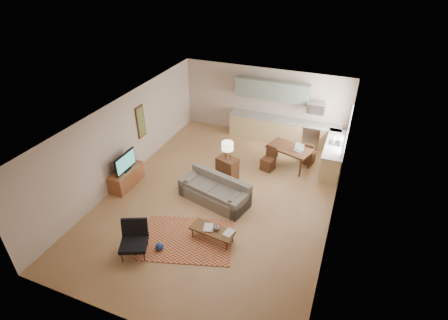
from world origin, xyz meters
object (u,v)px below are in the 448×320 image
at_px(console_table, 227,169).
at_px(armchair, 134,241).
at_px(tv_credenza, 127,177).
at_px(coffee_table, 212,234).
at_px(dining_table, 289,157).
at_px(sofa, 214,190).

bearing_deg(console_table, armchair, -86.09).
bearing_deg(tv_credenza, coffee_table, -19.19).
distance_m(armchair, dining_table, 5.98).
bearing_deg(sofa, tv_credenza, -160.01).
distance_m(tv_credenza, console_table, 3.21).
distance_m(armchair, console_table, 4.01).
height_order(coffee_table, armchair, armchair).
bearing_deg(coffee_table, sofa, 117.66).
height_order(sofa, tv_credenza, sofa).
xyz_separation_m(coffee_table, tv_credenza, (-3.48, 1.21, 0.12)).
relative_size(coffee_table, armchair, 1.36).
relative_size(coffee_table, tv_credenza, 0.92).
relative_size(coffee_table, dining_table, 0.81).
xyz_separation_m(armchair, dining_table, (2.61, 5.38, -0.06)).
relative_size(armchair, dining_table, 0.59).
bearing_deg(tv_credenza, console_table, 28.36).
distance_m(coffee_table, armchair, 1.98).
distance_m(sofa, armchair, 2.84).
height_order(armchair, tv_credenza, armchair).
xyz_separation_m(console_table, dining_table, (1.68, 1.48, -0.02)).
bearing_deg(console_table, coffee_table, -59.17).
bearing_deg(dining_table, coffee_table, -86.23).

